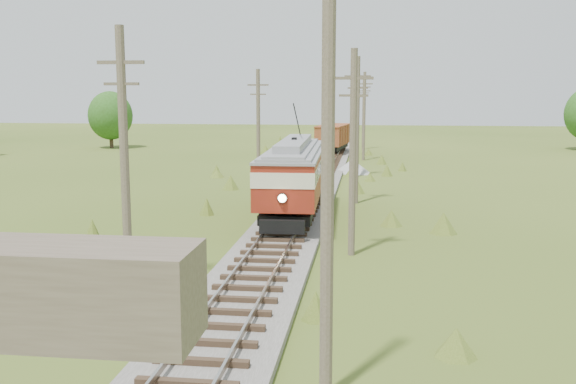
# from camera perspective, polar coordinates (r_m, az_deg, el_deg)

# --- Properties ---
(railbed_main) EXTENTS (3.60, 96.00, 0.57)m
(railbed_main) POSITION_cam_1_polar(r_m,az_deg,el_deg) (43.30, 1.89, 0.01)
(railbed_main) COLOR #605B54
(railbed_main) RESTS_ON ground
(streetcar) EXTENTS (3.29, 12.59, 5.72)m
(streetcar) POSITION_cam_1_polar(r_m,az_deg,el_deg) (34.40, 0.55, 1.87)
(streetcar) COLOR black
(streetcar) RESTS_ON ground
(gondola) EXTENTS (3.69, 8.56, 2.76)m
(gondola) POSITION_cam_1_polar(r_m,az_deg,el_deg) (71.50, 4.05, 4.97)
(gondola) COLOR black
(gondola) RESTS_ON ground
(gravel_pile) EXTENTS (3.20, 3.39, 1.16)m
(gravel_pile) POSITION_cam_1_polar(r_m,az_deg,el_deg) (55.39, 5.85, 2.27)
(gravel_pile) COLOR gray
(gravel_pile) RESTS_ON ground
(utility_pole_r_1) EXTENTS (0.30, 0.30, 8.80)m
(utility_pole_r_1) POSITION_cam_1_polar(r_m,az_deg,el_deg) (13.85, 3.52, -1.22)
(utility_pole_r_1) COLOR brown
(utility_pole_r_1) RESTS_ON ground
(utility_pole_r_2) EXTENTS (1.60, 0.30, 8.60)m
(utility_pole_r_2) POSITION_cam_1_polar(r_m,az_deg,el_deg) (26.72, 5.78, 3.65)
(utility_pole_r_2) COLOR brown
(utility_pole_r_2) RESTS_ON ground
(utility_pole_r_3) EXTENTS (1.60, 0.30, 9.00)m
(utility_pole_r_3) POSITION_cam_1_polar(r_m,az_deg,el_deg) (39.67, 6.14, 5.61)
(utility_pole_r_3) COLOR brown
(utility_pole_r_3) RESTS_ON ground
(utility_pole_r_4) EXTENTS (1.60, 0.30, 8.40)m
(utility_pole_r_4) POSITION_cam_1_polar(r_m,az_deg,el_deg) (52.67, 6.21, 6.05)
(utility_pole_r_4) COLOR brown
(utility_pole_r_4) RESTS_ON ground
(utility_pole_r_5) EXTENTS (1.60, 0.30, 8.90)m
(utility_pole_r_5) POSITION_cam_1_polar(r_m,az_deg,el_deg) (65.65, 6.78, 6.80)
(utility_pole_r_5) COLOR brown
(utility_pole_r_5) RESTS_ON ground
(utility_pole_r_6) EXTENTS (1.60, 0.30, 8.70)m
(utility_pole_r_6) POSITION_cam_1_polar(r_m,az_deg,el_deg) (78.65, 6.72, 7.04)
(utility_pole_r_6) COLOR brown
(utility_pole_r_6) RESTS_ON ground
(utility_pole_l_a) EXTENTS (1.60, 0.30, 9.00)m
(utility_pole_l_a) POSITION_cam_1_polar(r_m,az_deg,el_deg) (22.28, -14.34, 2.92)
(utility_pole_l_a) COLOR brown
(utility_pole_l_a) RESTS_ON ground
(utility_pole_l_b) EXTENTS (1.60, 0.30, 8.60)m
(utility_pole_l_b) POSITION_cam_1_polar(r_m,az_deg,el_deg) (49.40, -2.66, 6.03)
(utility_pole_l_b) COLOR brown
(utility_pole_l_b) RESTS_ON ground
(tree_mid_a) EXTENTS (5.46, 5.46, 7.03)m
(tree_mid_a) POSITION_cam_1_polar(r_m,az_deg,el_deg) (83.06, -15.51, 6.56)
(tree_mid_a) COLOR #38281C
(tree_mid_a) RESTS_ON ground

